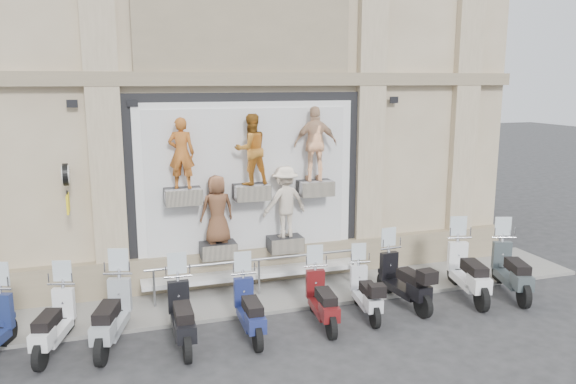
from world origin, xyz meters
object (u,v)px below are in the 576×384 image
object	(u,v)px
clock_sign_bracket	(66,182)
scooter_h	(404,270)
scooter_b	(53,312)
guard_rail	(259,278)
scooter_c	(111,303)
scooter_f	(322,289)
scooter_g	(366,283)
scooter_d	(182,304)
scooter_j	(512,260)
scooter_i	(469,261)
scooter_e	(249,299)

from	to	relation	value
clock_sign_bracket	scooter_h	bearing A→B (deg)	-15.36
scooter_b	scooter_h	world-z (taller)	scooter_h
guard_rail	scooter_c	distance (m)	3.50
scooter_f	scooter_g	bearing A→B (deg)	14.56
scooter_c	scooter_h	world-z (taller)	scooter_c
scooter_f	scooter_g	world-z (taller)	scooter_f
clock_sign_bracket	scooter_d	bearing A→B (deg)	-48.96
guard_rail	scooter_j	bearing A→B (deg)	-16.35
clock_sign_bracket	scooter_i	xyz separation A→B (m)	(8.36, -1.92, -1.94)
scooter_j	scooter_d	bearing A→B (deg)	-160.80
clock_sign_bracket	scooter_f	world-z (taller)	clock_sign_bracket
clock_sign_bracket	scooter_e	bearing A→B (deg)	-35.09
guard_rail	clock_sign_bracket	xyz separation A→B (m)	(-3.90, 0.47, 2.34)
scooter_c	scooter_j	xyz separation A→B (m)	(8.67, -0.20, 0.00)
scooter_g	scooter_b	bearing A→B (deg)	-174.36
scooter_b	scooter_g	xyz separation A→B (m)	(6.03, -0.29, -0.06)
clock_sign_bracket	scooter_g	distance (m)	6.47
clock_sign_bracket	scooter_b	size ratio (longest dim) A/B	0.55
scooter_c	guard_rail	bearing A→B (deg)	39.66
scooter_e	scooter_h	world-z (taller)	scooter_h
scooter_f	scooter_i	size ratio (longest dim) A/B	0.86
scooter_c	scooter_g	world-z (taller)	scooter_c
scooter_c	scooter_e	xyz separation A→B (m)	(2.50, -0.38, -0.08)
clock_sign_bracket	scooter_c	xyz separation A→B (m)	(0.72, -1.88, -1.97)
clock_sign_bracket	scooter_e	world-z (taller)	clock_sign_bracket
scooter_g	scooter_d	bearing A→B (deg)	-169.18
scooter_h	scooter_j	distance (m)	2.64
scooter_h	scooter_b	bearing A→B (deg)	174.47
guard_rail	scooter_h	xyz separation A→B (m)	(2.87, -1.39, 0.33)
scooter_c	scooter_g	bearing A→B (deg)	13.39
scooter_h	scooter_j	world-z (taller)	scooter_j
scooter_d	scooter_f	xyz separation A→B (m)	(2.77, 0.01, -0.05)
scooter_i	scooter_h	bearing A→B (deg)	-169.13
scooter_f	scooter_h	world-z (taller)	scooter_h
scooter_d	scooter_g	bearing A→B (deg)	3.94
scooter_h	scooter_i	xyz separation A→B (m)	(1.59, -0.06, 0.07)
clock_sign_bracket	scooter_j	distance (m)	9.82
scooter_h	scooter_i	world-z (taller)	scooter_i
scooter_d	scooter_h	world-z (taller)	scooter_h
clock_sign_bracket	scooter_j	bearing A→B (deg)	-12.48
clock_sign_bracket	scooter_b	xyz separation A→B (m)	(-0.28, -1.80, -2.04)
scooter_e	scooter_f	xyz separation A→B (m)	(1.50, 0.03, -0.01)
scooter_b	scooter_i	world-z (taller)	scooter_i
scooter_h	clock_sign_bracket	bearing A→B (deg)	159.63
guard_rail	scooter_b	distance (m)	4.39
scooter_g	scooter_j	xyz separation A→B (m)	(3.64, 0.00, 0.14)
guard_rail	scooter_j	distance (m)	5.74
scooter_c	scooter_f	xyz separation A→B (m)	(4.00, -0.35, -0.09)
scooter_b	scooter_c	bearing A→B (deg)	10.56
clock_sign_bracket	scooter_c	distance (m)	2.82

